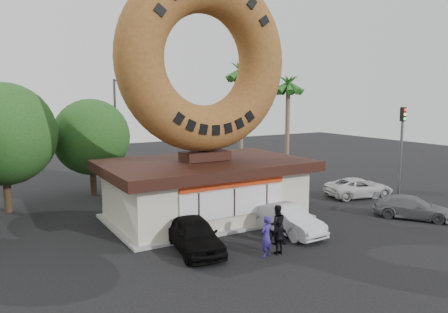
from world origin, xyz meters
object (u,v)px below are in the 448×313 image
giant_donut (204,60)px  street_lamp (118,128)px  traffic_signal (402,140)px  person_left (266,236)px  car_white (359,188)px  donut_shop (205,187)px  car_black (195,235)px  person_center (277,224)px  car_grey (412,207)px  car_silver (288,220)px  person_right (279,237)px

giant_donut → street_lamp: (-1.86, 10.00, -4.27)m
traffic_signal → person_left: bearing=-162.5°
street_lamp → car_white: size_ratio=1.72×
giant_donut → car_white: bearing=-4.2°
donut_shop → car_black: 5.38m
person_center → car_white: person_center is taller
car_white → giant_donut: bearing=98.6°
person_center → car_white: size_ratio=0.40×
car_grey → traffic_signal: bearing=10.0°
person_left → car_silver: person_left is taller
person_center → person_right: 1.36m
car_silver → car_grey: car_silver is taller
car_white → car_grey: bearing=178.0°
giant_donut → car_black: 9.59m
traffic_signal → person_right: bearing=-161.5°
car_grey → person_right: bearing=149.0°
giant_donut → person_left: 10.28m
car_black → street_lamp: bearing=95.0°
person_left → person_right: person_left is taller
car_grey → car_black: bearing=138.2°
person_left → car_silver: 3.44m
street_lamp → person_center: street_lamp is taller
street_lamp → traffic_signal: bearing=-37.1°
person_left → giant_donut: bearing=-113.8°
traffic_signal → car_white: 4.32m
person_left → car_white: person_left is taller
car_grey → car_silver: bearing=135.0°
giant_donut → street_lamp: size_ratio=1.24×
traffic_signal → car_black: traffic_signal is taller
person_left → car_silver: (2.78, 2.02, -0.19)m
donut_shop → car_grey: bearing=-30.8°
person_left → car_black: bearing=-61.9°
giant_donut → person_left: size_ratio=5.50×
person_center → car_silver: size_ratio=0.43×
person_center → traffic_signal: bearing=-145.1°
car_black → car_grey: (12.92, -1.55, -0.14)m
street_lamp → person_left: bearing=-85.6°
person_right → car_silver: 2.97m
giant_donut → person_center: (0.81, -5.53, -7.82)m
person_left → car_white: (11.94, 5.77, -0.25)m
traffic_signal → car_grey: bearing=-135.1°
street_lamp → car_silver: bearing=-74.4°
giant_donut → street_lamp: bearing=100.5°
giant_donut → person_left: (-0.57, -6.61, -7.85)m
donut_shop → person_left: 6.68m
car_silver → car_white: bearing=19.4°
street_lamp → car_white: street_lamp is taller
giant_donut → traffic_signal: (14.00, -2.01, -4.88)m
donut_shop → street_lamp: size_ratio=1.40×
traffic_signal → person_left: size_ratio=3.38×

